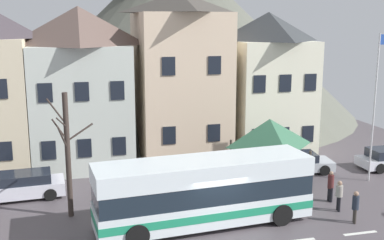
{
  "coord_description": "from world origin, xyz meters",
  "views": [
    {
      "loc": [
        -5.77,
        -18.45,
        9.03
      ],
      "look_at": [
        -0.23,
        3.94,
        4.27
      ],
      "focal_mm": 44.19,
      "sensor_mm": 36.0,
      "label": 1
    }
  ],
  "objects_px": {
    "bus_shelter": "(269,132)",
    "pedestrian_02": "(288,181)",
    "townhouse_02": "(180,76)",
    "parked_car_00": "(21,186)",
    "townhouse_03": "(267,84)",
    "pedestrian_01": "(355,205)",
    "bare_tree_01": "(68,153)",
    "transit_bus": "(204,192)",
    "parked_car_02": "(297,162)",
    "public_bench": "(282,166)",
    "pedestrian_00": "(339,193)",
    "hilltop_castle": "(173,25)",
    "flagpole": "(376,99)",
    "pedestrian_03": "(331,185)",
    "townhouse_01": "(81,88)"
  },
  "relations": [
    {
      "from": "bus_shelter",
      "to": "pedestrian_02",
      "type": "distance_m",
      "value": 2.88
    },
    {
      "from": "townhouse_02",
      "to": "parked_car_00",
      "type": "distance_m",
      "value": 12.41
    },
    {
      "from": "townhouse_03",
      "to": "pedestrian_01",
      "type": "height_order",
      "value": "townhouse_03"
    },
    {
      "from": "bare_tree_01",
      "to": "parked_car_00",
      "type": "bearing_deg",
      "value": 128.85
    },
    {
      "from": "townhouse_02",
      "to": "townhouse_03",
      "type": "relative_size",
      "value": 1.13
    },
    {
      "from": "transit_bus",
      "to": "parked_car_02",
      "type": "distance_m",
      "value": 9.85
    },
    {
      "from": "transit_bus",
      "to": "parked_car_00",
      "type": "xyz_separation_m",
      "value": [
        -8.4,
        5.59,
        -0.89
      ]
    },
    {
      "from": "public_bench",
      "to": "pedestrian_02",
      "type": "bearing_deg",
      "value": -110.43
    },
    {
      "from": "pedestrian_00",
      "to": "bare_tree_01",
      "type": "distance_m",
      "value": 13.12
    },
    {
      "from": "pedestrian_01",
      "to": "public_bench",
      "type": "relative_size",
      "value": 0.85
    },
    {
      "from": "bus_shelter",
      "to": "public_bench",
      "type": "distance_m",
      "value": 3.71
    },
    {
      "from": "hilltop_castle",
      "to": "flagpole",
      "type": "bearing_deg",
      "value": -73.89
    },
    {
      "from": "transit_bus",
      "to": "pedestrian_02",
      "type": "xyz_separation_m",
      "value": [
        5.19,
        2.26,
        -0.63
      ]
    },
    {
      "from": "pedestrian_03",
      "to": "transit_bus",
      "type": "bearing_deg",
      "value": -170.23
    },
    {
      "from": "pedestrian_01",
      "to": "pedestrian_02",
      "type": "height_order",
      "value": "pedestrian_02"
    },
    {
      "from": "parked_car_00",
      "to": "pedestrian_00",
      "type": "bearing_deg",
      "value": 155.7
    },
    {
      "from": "bare_tree_01",
      "to": "flagpole",
      "type": "bearing_deg",
      "value": 3.92
    },
    {
      "from": "townhouse_01",
      "to": "bare_tree_01",
      "type": "distance_m",
      "value": 8.53
    },
    {
      "from": "pedestrian_00",
      "to": "pedestrian_02",
      "type": "xyz_separation_m",
      "value": [
        -1.61,
        2.28,
        -0.0
      ]
    },
    {
      "from": "pedestrian_01",
      "to": "bare_tree_01",
      "type": "relative_size",
      "value": 0.26
    },
    {
      "from": "townhouse_02",
      "to": "transit_bus",
      "type": "height_order",
      "value": "townhouse_02"
    },
    {
      "from": "pedestrian_02",
      "to": "bare_tree_01",
      "type": "bearing_deg",
      "value": 178.92
    },
    {
      "from": "townhouse_02",
      "to": "flagpole",
      "type": "relative_size",
      "value": 1.3
    },
    {
      "from": "townhouse_01",
      "to": "pedestrian_02",
      "type": "relative_size",
      "value": 6.32
    },
    {
      "from": "townhouse_02",
      "to": "townhouse_03",
      "type": "xyz_separation_m",
      "value": [
        6.1,
        -0.42,
        -0.63
      ]
    },
    {
      "from": "transit_bus",
      "to": "pedestrian_03",
      "type": "height_order",
      "value": "transit_bus"
    },
    {
      "from": "townhouse_01",
      "to": "hilltop_castle",
      "type": "relative_size",
      "value": 0.28
    },
    {
      "from": "bus_shelter",
      "to": "bare_tree_01",
      "type": "bearing_deg",
      "value": -171.4
    },
    {
      "from": "bus_shelter",
      "to": "parked_car_02",
      "type": "bearing_deg",
      "value": 36.05
    },
    {
      "from": "parked_car_02",
      "to": "pedestrian_01",
      "type": "relative_size",
      "value": 2.81
    },
    {
      "from": "parked_car_00",
      "to": "pedestrian_03",
      "type": "xyz_separation_m",
      "value": [
        15.46,
        -4.37,
        0.2
      ]
    },
    {
      "from": "bare_tree_01",
      "to": "pedestrian_03",
      "type": "bearing_deg",
      "value": -5.52
    },
    {
      "from": "parked_car_00",
      "to": "public_bench",
      "type": "xyz_separation_m",
      "value": [
        14.99,
        0.43,
        -0.18
      ]
    },
    {
      "from": "townhouse_01",
      "to": "parked_car_00",
      "type": "height_order",
      "value": "townhouse_01"
    },
    {
      "from": "transit_bus",
      "to": "hilltop_castle",
      "type": "bearing_deg",
      "value": 76.1
    },
    {
      "from": "hilltop_castle",
      "to": "townhouse_03",
      "type": "bearing_deg",
      "value": -78.5
    },
    {
      "from": "parked_car_00",
      "to": "pedestrian_02",
      "type": "bearing_deg",
      "value": 162.21
    },
    {
      "from": "townhouse_03",
      "to": "flagpole",
      "type": "bearing_deg",
      "value": -64.62
    },
    {
      "from": "hilltop_castle",
      "to": "bus_shelter",
      "type": "relative_size",
      "value": 9.18
    },
    {
      "from": "hilltop_castle",
      "to": "flagpole",
      "type": "height_order",
      "value": "hilltop_castle"
    },
    {
      "from": "bus_shelter",
      "to": "pedestrian_02",
      "type": "xyz_separation_m",
      "value": [
        0.36,
        -1.83,
        -2.2
      ]
    },
    {
      "from": "flagpole",
      "to": "bus_shelter",
      "type": "bearing_deg",
      "value": 175.74
    },
    {
      "from": "townhouse_01",
      "to": "hilltop_castle",
      "type": "xyz_separation_m",
      "value": [
        9.29,
        16.39,
        3.78
      ]
    },
    {
      "from": "pedestrian_01",
      "to": "flagpole",
      "type": "height_order",
      "value": "flagpole"
    },
    {
      "from": "transit_bus",
      "to": "flagpole",
      "type": "distance_m",
      "value": 12.06
    },
    {
      "from": "pedestrian_00",
      "to": "pedestrian_03",
      "type": "relative_size",
      "value": 0.95
    },
    {
      "from": "townhouse_03",
      "to": "transit_bus",
      "type": "bearing_deg",
      "value": -124.31
    },
    {
      "from": "pedestrian_03",
      "to": "public_bench",
      "type": "distance_m",
      "value": 4.83
    },
    {
      "from": "hilltop_castle",
      "to": "pedestrian_00",
      "type": "relative_size",
      "value": 23.14
    },
    {
      "from": "townhouse_01",
      "to": "parked_car_02",
      "type": "relative_size",
      "value": 2.34
    }
  ]
}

